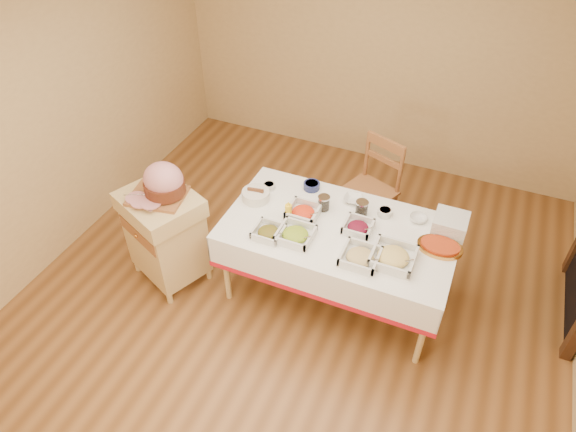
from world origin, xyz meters
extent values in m
plane|color=brown|center=(0.00, 0.00, 0.00)|extent=(5.00, 5.00, 0.00)
plane|color=tan|center=(0.00, 2.50, 1.30)|extent=(4.50, 0.00, 4.50)
plane|color=tan|center=(-2.25, 0.00, 1.30)|extent=(0.00, 5.00, 5.00)
cube|color=tan|center=(0.30, 0.30, 0.73)|extent=(1.80, 1.00, 0.04)
cylinder|color=tan|center=(-0.52, -0.12, 0.35)|extent=(0.05, 0.05, 0.71)
cylinder|color=tan|center=(-0.52, 0.72, 0.35)|extent=(0.05, 0.05, 0.71)
cylinder|color=tan|center=(1.12, -0.12, 0.35)|extent=(0.05, 0.05, 0.71)
cylinder|color=tan|center=(1.12, 0.72, 0.35)|extent=(0.05, 0.05, 0.71)
cube|color=white|center=(0.30, 0.30, 0.76)|extent=(1.82, 1.02, 0.01)
cube|color=tan|center=(-1.12, -0.07, 0.42)|extent=(0.73, 0.68, 0.63)
cube|color=tan|center=(-1.12, -0.07, 0.81)|extent=(0.79, 0.73, 0.16)
cube|color=#955B30|center=(-1.12, -0.32, 0.63)|extent=(0.49, 0.22, 0.13)
sphere|color=#C28536|center=(-1.12, -0.33, 0.63)|extent=(0.03, 0.03, 0.03)
cylinder|color=tan|center=(-1.38, -0.28, 0.05)|extent=(0.05, 0.05, 0.10)
cylinder|color=tan|center=(-1.38, 0.14, 0.05)|extent=(0.05, 0.05, 0.10)
cylinder|color=tan|center=(-0.86, -0.28, 0.05)|extent=(0.05, 0.05, 0.10)
cylinder|color=tan|center=(-0.86, 0.14, 0.05)|extent=(0.05, 0.05, 0.10)
cube|color=#955B30|center=(0.31, 1.15, 0.50)|extent=(0.57, 0.56, 0.03)
cylinder|color=#955B30|center=(0.06, 1.05, 0.24)|extent=(0.04, 0.04, 0.48)
cylinder|color=#955B30|center=(0.20, 1.40, 0.24)|extent=(0.04, 0.04, 0.48)
cylinder|color=#955B30|center=(0.41, 0.91, 0.24)|extent=(0.04, 0.04, 0.48)
cylinder|color=#955B30|center=(0.56, 1.26, 0.24)|extent=(0.04, 0.04, 0.48)
cylinder|color=#955B30|center=(0.20, 1.40, 0.74)|extent=(0.04, 0.04, 0.51)
cylinder|color=#955B30|center=(0.56, 1.26, 0.74)|extent=(0.04, 0.04, 0.51)
cube|color=#955B30|center=(0.38, 1.33, 0.95)|extent=(0.39, 0.18, 0.10)
cube|color=#955B30|center=(-1.12, -0.07, 0.91)|extent=(0.43, 0.34, 0.03)
ellipsoid|color=#C78186|center=(-1.07, -0.03, 1.06)|extent=(0.32, 0.29, 0.28)
cylinder|color=#572613|center=(-1.07, -0.03, 0.98)|extent=(0.33, 0.33, 0.11)
cube|color=silver|center=(-1.17, -0.24, 0.93)|extent=(0.27, 0.12, 0.00)
cylinder|color=silver|center=(-1.21, -0.12, 0.93)|extent=(0.31, 0.09, 0.01)
cube|color=silver|center=(-0.18, 0.00, 0.77)|extent=(0.22, 0.22, 0.01)
ellipsoid|color=#9A3111|center=(-0.18, 0.00, 0.79)|extent=(0.17, 0.17, 0.06)
cylinder|color=silver|center=(-0.13, -0.02, 0.79)|extent=(0.13, 0.01, 0.10)
cube|color=silver|center=(0.03, 0.06, 0.77)|extent=(0.27, 0.27, 0.02)
ellipsoid|color=gold|center=(0.03, 0.06, 0.79)|extent=(0.20, 0.20, 0.07)
cylinder|color=silver|center=(0.08, 0.03, 0.80)|extent=(0.15, 0.01, 0.11)
cube|color=silver|center=(0.55, 0.02, 0.77)|extent=(0.27, 0.27, 0.02)
ellipsoid|color=tan|center=(0.55, 0.02, 0.79)|extent=(0.21, 0.21, 0.07)
cylinder|color=silver|center=(0.61, 0.00, 0.80)|extent=(0.15, 0.01, 0.11)
cube|color=silver|center=(0.78, 0.12, 0.77)|extent=(0.31, 0.31, 0.02)
ellipsoid|color=#D5BB65|center=(0.78, 0.12, 0.80)|extent=(0.24, 0.24, 0.08)
cylinder|color=silver|center=(0.84, 0.08, 0.80)|extent=(0.16, 0.01, 0.12)
cube|color=silver|center=(-0.02, 0.32, 0.77)|extent=(0.24, 0.24, 0.02)
ellipsoid|color=red|center=(-0.02, 0.32, 0.79)|extent=(0.19, 0.19, 0.07)
cylinder|color=silver|center=(0.04, 0.30, 0.80)|extent=(0.16, 0.01, 0.12)
cube|color=silver|center=(0.44, 0.33, 0.77)|extent=(0.22, 0.22, 0.01)
ellipsoid|color=maroon|center=(0.44, 0.33, 0.79)|extent=(0.17, 0.17, 0.06)
cylinder|color=silver|center=(0.49, 0.31, 0.79)|extent=(0.14, 0.01, 0.10)
cylinder|color=silver|center=(-0.42, 0.54, 0.78)|extent=(0.11, 0.11, 0.05)
cylinder|color=black|center=(-0.42, 0.54, 0.80)|extent=(0.08, 0.08, 0.02)
cylinder|color=navy|center=(-0.09, 0.68, 0.79)|extent=(0.14, 0.14, 0.06)
cylinder|color=maroon|center=(-0.09, 0.68, 0.81)|extent=(0.11, 0.11, 0.02)
cylinder|color=silver|center=(0.59, 0.59, 0.79)|extent=(0.12, 0.12, 0.06)
cylinder|color=red|center=(0.59, 0.59, 0.81)|extent=(0.09, 0.09, 0.02)
imported|color=silver|center=(0.30, 0.66, 0.78)|extent=(0.17, 0.17, 0.04)
imported|color=silver|center=(0.85, 0.63, 0.78)|extent=(0.18, 0.18, 0.04)
cylinder|color=silver|center=(0.10, 0.47, 0.82)|extent=(0.09, 0.09, 0.12)
cylinder|color=silver|center=(0.10, 0.47, 0.88)|extent=(0.10, 0.10, 0.01)
cylinder|color=black|center=(0.10, 0.47, 0.80)|extent=(0.08, 0.08, 0.08)
cylinder|color=silver|center=(0.41, 0.52, 0.82)|extent=(0.10, 0.10, 0.12)
cylinder|color=silver|center=(0.41, 0.52, 0.89)|extent=(0.10, 0.10, 0.01)
cylinder|color=black|center=(0.41, 0.52, 0.80)|extent=(0.08, 0.08, 0.09)
cylinder|color=yellow|center=(-0.11, 0.24, 0.83)|extent=(0.06, 0.06, 0.14)
cone|color=yellow|center=(-0.11, 0.24, 0.91)|extent=(0.04, 0.04, 0.03)
cylinder|color=silver|center=(-0.46, 0.36, 0.80)|extent=(0.23, 0.23, 0.08)
cube|color=silver|center=(1.10, 0.61, 0.77)|extent=(0.25, 0.25, 0.01)
cube|color=silver|center=(1.10, 0.61, 0.78)|extent=(0.25, 0.25, 0.01)
cube|color=silver|center=(1.10, 0.61, 0.80)|extent=(0.25, 0.25, 0.01)
cube|color=silver|center=(1.10, 0.61, 0.81)|extent=(0.25, 0.25, 0.01)
cube|color=silver|center=(1.10, 0.61, 0.83)|extent=(0.25, 0.25, 0.01)
cube|color=silver|center=(1.10, 0.61, 0.85)|extent=(0.25, 0.25, 0.01)
cube|color=silver|center=(1.10, 0.61, 0.86)|extent=(0.25, 0.25, 0.01)
cube|color=silver|center=(1.10, 0.61, 0.88)|extent=(0.25, 0.25, 0.01)
cube|color=silver|center=(1.10, 0.61, 0.89)|extent=(0.25, 0.25, 0.01)
ellipsoid|color=#C28536|center=(1.07, 0.38, 0.78)|extent=(0.34, 0.25, 0.03)
ellipsoid|color=#B73913|center=(1.07, 0.38, 0.79)|extent=(0.29, 0.21, 0.04)
camera|label=1|loc=(1.11, -2.61, 3.47)|focal=32.00mm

